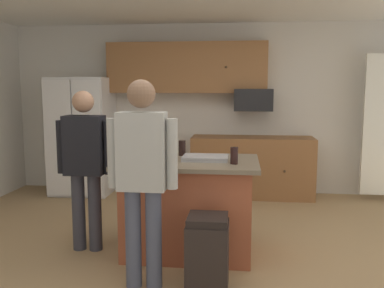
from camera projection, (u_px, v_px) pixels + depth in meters
floor at (194, 260)px, 4.03m from camera, size 7.04×7.04×0.00m
back_wall at (214, 109)px, 6.61m from camera, size 6.40×0.10×2.60m
cabinet_run_upper at (187, 68)px, 6.38m from camera, size 2.40×0.38×0.75m
cabinet_run_lower at (252, 167)px, 6.35m from camera, size 1.80×0.63×0.90m
refrigerator at (82, 136)px, 6.48m from camera, size 0.88×0.76×1.78m
microwave_over_range at (253, 100)px, 6.23m from camera, size 0.56×0.40×0.32m
kitchen_island at (189, 206)px, 4.17m from camera, size 1.36×0.92×0.93m
person_host_foreground at (85, 160)px, 4.18m from camera, size 0.57×0.22×1.60m
person_elder_center at (142, 170)px, 3.36m from camera, size 0.57×0.22×1.70m
glass_pilsner at (182, 148)px, 4.38m from camera, size 0.07×0.07×0.16m
glass_stout_tall at (144, 149)px, 4.36m from camera, size 0.06×0.06×0.14m
glass_short_whisky at (234, 156)px, 3.89m from camera, size 0.07×0.07×0.16m
serving_tray at (205, 158)px, 4.11m from camera, size 0.44×0.30×0.04m
trash_bin at (207, 252)px, 3.44m from camera, size 0.34×0.34×0.61m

